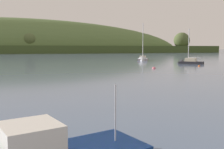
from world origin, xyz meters
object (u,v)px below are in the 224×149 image
at_px(sailboat_midwater_white, 143,60).
at_px(mooring_buoy_midchannel, 154,69).
at_px(sailboat_near_mooring, 188,63).
at_px(mooring_buoy_foreground, 199,66).

xyz_separation_m(sailboat_midwater_white, mooring_buoy_midchannel, (-14.68, -30.21, -0.25)).
bearing_deg(sailboat_near_mooring, mooring_buoy_midchannel, 81.76).
xyz_separation_m(mooring_buoy_foreground, mooring_buoy_midchannel, (-13.58, -2.13, -0.00)).
xyz_separation_m(sailboat_near_mooring, mooring_buoy_midchannel, (-16.89, -10.12, -0.23)).
height_order(sailboat_midwater_white, mooring_buoy_midchannel, sailboat_midwater_white).
distance_m(sailboat_midwater_white, mooring_buoy_foreground, 28.11).
bearing_deg(sailboat_midwater_white, mooring_buoy_midchannel, 6.45).
bearing_deg(mooring_buoy_midchannel, sailboat_near_mooring, 30.93).
xyz_separation_m(sailboat_midwater_white, mooring_buoy_foreground, (-1.10, -28.09, -0.25)).
relative_size(sailboat_near_mooring, mooring_buoy_foreground, 17.63).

